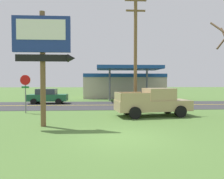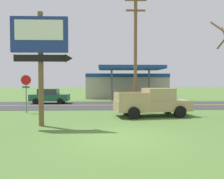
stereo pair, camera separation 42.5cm
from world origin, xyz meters
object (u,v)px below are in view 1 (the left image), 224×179
at_px(pickup_tan_parked_on_lawn, 153,102).
at_px(car_blue_mid_lane, 152,96).
at_px(utility_pole, 135,50).
at_px(motel_sign, 43,47).
at_px(gas_station, 123,85).
at_px(stop_sign, 25,87).
at_px(car_green_near_lane, 48,96).

relative_size(pickup_tan_parked_on_lawn, car_blue_mid_lane, 1.29).
bearing_deg(utility_pole, car_blue_mid_lane, 66.58).
xyz_separation_m(motel_sign, pickup_tan_parked_on_lawn, (6.78, 3.31, -3.29)).
distance_m(pickup_tan_parked_on_lawn, car_blue_mid_lane, 9.43).
xyz_separation_m(utility_pole, car_blue_mid_lane, (3.18, 7.35, -4.06)).
relative_size(utility_pole, car_blue_mid_lane, 2.20).
height_order(motel_sign, gas_station, motel_sign).
xyz_separation_m(motel_sign, car_blue_mid_lane, (8.97, 12.48, -3.42)).
bearing_deg(stop_sign, car_green_near_lane, 90.34).
bearing_deg(gas_station, car_blue_mid_lane, -75.58).
distance_m(motel_sign, pickup_tan_parked_on_lawn, 8.23).
relative_size(car_green_near_lane, car_blue_mid_lane, 1.00).
distance_m(utility_pole, gas_station, 16.58).
xyz_separation_m(gas_station, pickup_tan_parked_on_lawn, (0.11, -18.12, -0.98)).
distance_m(stop_sign, car_blue_mid_lane, 13.80).
distance_m(motel_sign, car_green_near_lane, 13.23).
bearing_deg(pickup_tan_parked_on_lawn, motel_sign, -153.99).
bearing_deg(gas_station, motel_sign, -107.28).
bearing_deg(car_green_near_lane, gas_station, 43.50).
height_order(motel_sign, car_blue_mid_lane, motel_sign).
distance_m(utility_pole, car_blue_mid_lane, 8.98).
bearing_deg(utility_pole, gas_station, 86.91).
distance_m(motel_sign, gas_station, 22.56).
xyz_separation_m(stop_sign, car_green_near_lane, (-0.04, 7.25, -1.20)).
relative_size(utility_pole, pickup_tan_parked_on_lawn, 1.70).
height_order(gas_station, car_blue_mid_lane, gas_station).
distance_m(gas_station, car_blue_mid_lane, 9.30).
bearing_deg(utility_pole, motel_sign, -138.43).
height_order(motel_sign, stop_sign, motel_sign).
distance_m(utility_pole, pickup_tan_parked_on_lawn, 4.45).
bearing_deg(gas_station, utility_pole, -93.09).
height_order(utility_pole, car_blue_mid_lane, utility_pole).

